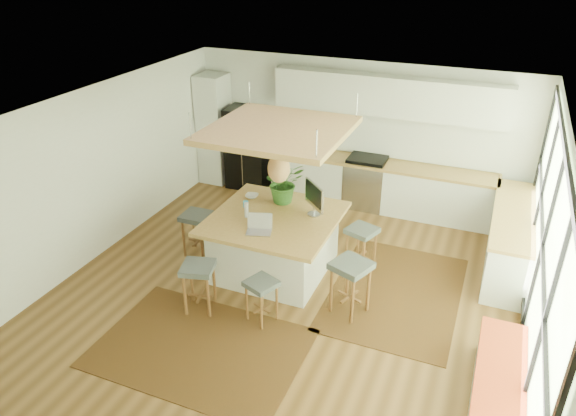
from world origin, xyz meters
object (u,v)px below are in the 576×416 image
at_px(microwave, 297,142).
at_px(island_plant, 284,186).
at_px(stool_right_front, 350,290).
at_px(laptop, 259,225).
at_px(island, 275,243).
at_px(stool_left_side, 198,234).
at_px(monitor, 314,199).
at_px(fridge, 248,143).
at_px(stool_right_back, 361,248).
at_px(stool_near_left, 200,288).
at_px(stool_near_right, 262,298).

height_order(microwave, island_plant, island_plant).
bearing_deg(stool_right_front, laptop, 177.63).
relative_size(island, stool_right_front, 2.31).
bearing_deg(stool_right_front, island, 156.96).
bearing_deg(island_plant, stool_right_front, -37.61).
height_order(island, microwave, microwave).
bearing_deg(island_plant, island, -82.75).
distance_m(stool_left_side, monitor, 2.08).
bearing_deg(island, stool_left_side, -178.13).
xyz_separation_m(fridge, stool_right_front, (3.15, -3.30, -0.57)).
xyz_separation_m(fridge, stool_right_back, (2.99, -2.16, -0.57)).
bearing_deg(laptop, island, 72.26).
xyz_separation_m(island, laptop, (-0.01, -0.53, 0.58)).
height_order(stool_near_left, stool_right_back, stool_near_left).
xyz_separation_m(stool_right_back, laptop, (-1.22, -1.08, 0.70)).
bearing_deg(stool_left_side, stool_right_back, 13.11).
height_order(fridge, island, fridge).
bearing_deg(island_plant, stool_near_left, -104.79).
bearing_deg(stool_right_back, stool_left_side, -166.89).
bearing_deg(stool_near_right, stool_right_back, 63.64).
distance_m(laptop, microwave, 3.30).
relative_size(stool_right_back, monitor, 1.25).
height_order(stool_right_back, microwave, microwave).
height_order(stool_near_left, stool_right_front, stool_right_front).
bearing_deg(microwave, monitor, -83.34).
bearing_deg(island, stool_near_left, -112.79).
bearing_deg(fridge, laptop, -64.31).
distance_m(fridge, microwave, 1.08).
bearing_deg(microwave, island, -95.64).
distance_m(stool_near_left, monitor, 2.10).
bearing_deg(island, stool_right_front, -23.04).
relative_size(island, stool_left_side, 2.54).
xyz_separation_m(monitor, microwave, (-1.24, 2.41, -0.09)).
bearing_deg(stool_near_right, island_plant, 103.16).
distance_m(stool_near_right, laptop, 1.04).
height_order(stool_near_left, laptop, laptop).
bearing_deg(stool_left_side, laptop, -19.75).
bearing_deg(stool_right_front, stool_left_side, 168.80).
height_order(stool_right_front, microwave, microwave).
bearing_deg(fridge, island_plant, -54.90).
relative_size(island, laptop, 4.93).
bearing_deg(microwave, stool_left_side, -123.60).
height_order(stool_near_left, microwave, microwave).
height_order(island, laptop, laptop).
distance_m(stool_near_left, stool_left_side, 1.50).
height_order(fridge, stool_left_side, fridge).
bearing_deg(fridge, stool_near_right, -64.60).
relative_size(stool_right_front, laptop, 2.13).
distance_m(island, microwave, 2.86).
distance_m(fridge, stool_left_side, 2.85).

